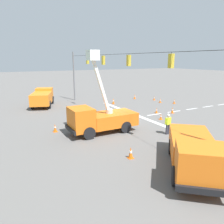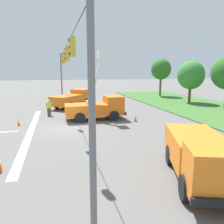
{
  "view_description": "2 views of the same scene",
  "coord_description": "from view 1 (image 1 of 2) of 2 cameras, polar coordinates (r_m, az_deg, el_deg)",
  "views": [
    {
      "loc": [
        -18.92,
        10.65,
        6.14
      ],
      "look_at": [
        -1.37,
        1.21,
        1.3
      ],
      "focal_mm": 35.0,
      "sensor_mm": 36.0,
      "label": 1
    },
    {
      "loc": [
        18.63,
        -0.91,
        4.88
      ],
      "look_at": [
        -0.25,
        3.99,
        1.16
      ],
      "focal_mm": 35.0,
      "sensor_mm": 36.0,
      "label": 2
    }
  ],
  "objects": [
    {
      "name": "traffic_cone_mid_left",
      "position": [
        32.4,
        12.46,
        2.95
      ],
      "size": [
        0.36,
        0.36,
        0.63
      ],
      "color": "orange",
      "rests_on": "ground"
    },
    {
      "name": "road_worker",
      "position": [
        18.72,
        14.42,
        -2.73
      ],
      "size": [
        0.26,
        0.65,
        1.77
      ],
      "color": "#383842",
      "rests_on": "ground"
    },
    {
      "name": "utility_truck_support_near",
      "position": [
        13.09,
        20.64,
        -9.62
      ],
      "size": [
        6.59,
        6.08,
        2.26
      ],
      "color": "orange",
      "rests_on": "ground"
    },
    {
      "name": "utility_truck_support_far",
      "position": [
        30.6,
        -17.68,
        3.72
      ],
      "size": [
        6.25,
        4.1,
        2.19
      ],
      "color": "orange",
      "rests_on": "ground"
    },
    {
      "name": "traffic_cone_mid_right",
      "position": [
        30.67,
        0.35,
        2.87
      ],
      "size": [
        0.36,
        0.36,
        0.81
      ],
      "color": "orange",
      "rests_on": "ground"
    },
    {
      "name": "ground_plane",
      "position": [
        22.57,
        1.07,
        -2.14
      ],
      "size": [
        200.0,
        200.0,
        0.0
      ],
      "primitive_type": "plane",
      "color": "#605E5B"
    },
    {
      "name": "traffic_cone_centre_line",
      "position": [
        34.19,
        10.96,
        3.57
      ],
      "size": [
        0.36,
        0.36,
        0.63
      ],
      "color": "orange",
      "rests_on": "ground"
    },
    {
      "name": "utility_truck_bucket_lift",
      "position": [
        18.49,
        -3.22,
        -1.38
      ],
      "size": [
        2.49,
        5.91,
        6.84
      ],
      "color": "orange",
      "rests_on": "ground"
    },
    {
      "name": "traffic_cone_lane_edge_a",
      "position": [
        26.37,
        15.5,
        0.47
      ],
      "size": [
        0.36,
        0.36,
        0.72
      ],
      "color": "orange",
      "rests_on": "ground"
    },
    {
      "name": "traffic_cone_far_right",
      "position": [
        25.98,
        11.56,
        0.41
      ],
      "size": [
        0.36,
        0.36,
        0.65
      ],
      "color": "orange",
      "rests_on": "ground"
    },
    {
      "name": "lane_markings",
      "position": [
        25.01,
        10.1,
        -0.77
      ],
      "size": [
        17.6,
        15.25,
        0.01
      ],
      "color": "silver",
      "rests_on": "ground"
    },
    {
      "name": "traffic_cone_near_bucket",
      "position": [
        34.73,
        5.94,
        4.01
      ],
      "size": [
        0.36,
        0.36,
        0.74
      ],
      "color": "orange",
      "rests_on": "ground"
    },
    {
      "name": "traffic_cone_far_left",
      "position": [
        19.52,
        -14.65,
        -4.04
      ],
      "size": [
        0.36,
        0.36,
        0.73
      ],
      "color": "orange",
      "rests_on": "ground"
    },
    {
      "name": "traffic_cone_lane_edge_b",
      "position": [
        23.32,
        12.64,
        -1.19
      ],
      "size": [
        0.36,
        0.36,
        0.63
      ],
      "color": "orange",
      "rests_on": "ground"
    },
    {
      "name": "signal_gantry",
      "position": [
        21.82,
        1.06,
        9.55
      ],
      "size": [
        26.2,
        0.33,
        7.2
      ],
      "color": "slate",
      "rests_on": "ground"
    },
    {
      "name": "traffic_cone_foreground_left",
      "position": [
        32.15,
        15.94,
        2.69
      ],
      "size": [
        0.36,
        0.36,
        0.65
      ],
      "color": "orange",
      "rests_on": "ground"
    },
    {
      "name": "traffic_cone_foreground_right",
      "position": [
        14.09,
        4.89,
        -10.52
      ],
      "size": [
        0.36,
        0.36,
        0.77
      ],
      "color": "orange",
      "rests_on": "ground"
    }
  ]
}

